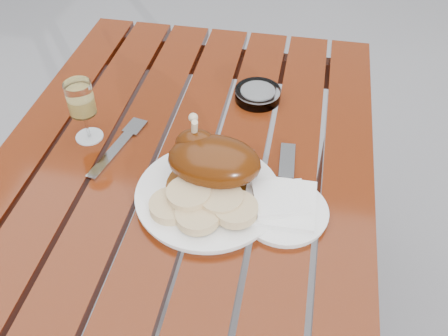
{
  "coord_description": "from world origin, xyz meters",
  "views": [
    {
      "loc": [
        0.23,
        -0.71,
        1.47
      ],
      "look_at": [
        0.1,
        -0.01,
        0.78
      ],
      "focal_mm": 40.0,
      "sensor_mm": 36.0,
      "label": 1
    }
  ],
  "objects_px": {
    "side_plate": "(284,212)",
    "ashtray": "(258,94)",
    "table": "(187,274)",
    "dinner_plate": "(208,195)",
    "wine_glass": "(83,111)"
  },
  "relations": [
    {
      "from": "side_plate",
      "to": "table",
      "type": "bearing_deg",
      "value": 160.96
    },
    {
      "from": "table",
      "to": "wine_glass",
      "type": "distance_m",
      "value": 0.5
    },
    {
      "from": "table",
      "to": "dinner_plate",
      "type": "height_order",
      "value": "dinner_plate"
    },
    {
      "from": "table",
      "to": "ashtray",
      "type": "distance_m",
      "value": 0.49
    },
    {
      "from": "wine_glass",
      "to": "ashtray",
      "type": "bearing_deg",
      "value": 31.38
    },
    {
      "from": "side_plate",
      "to": "ashtray",
      "type": "bearing_deg",
      "value": 105.75
    },
    {
      "from": "table",
      "to": "ashtray",
      "type": "relative_size",
      "value": 10.86
    },
    {
      "from": "dinner_plate",
      "to": "ashtray",
      "type": "relative_size",
      "value": 2.56
    },
    {
      "from": "dinner_plate",
      "to": "side_plate",
      "type": "xyz_separation_m",
      "value": [
        0.15,
        -0.01,
        -0.0
      ]
    },
    {
      "from": "table",
      "to": "side_plate",
      "type": "relative_size",
      "value": 7.11
    },
    {
      "from": "dinner_plate",
      "to": "ashtray",
      "type": "distance_m",
      "value": 0.35
    },
    {
      "from": "ashtray",
      "to": "dinner_plate",
      "type": "bearing_deg",
      "value": -98.05
    },
    {
      "from": "side_plate",
      "to": "ashtray",
      "type": "xyz_separation_m",
      "value": [
        -0.1,
        0.36,
        0.01
      ]
    },
    {
      "from": "table",
      "to": "dinner_plate",
      "type": "distance_m",
      "value": 0.4
    },
    {
      "from": "dinner_plate",
      "to": "side_plate",
      "type": "bearing_deg",
      "value": -4.8
    }
  ]
}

